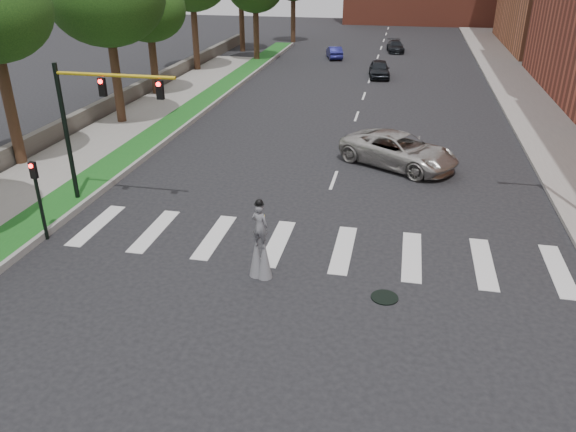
{
  "coord_description": "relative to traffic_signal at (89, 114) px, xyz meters",
  "views": [
    {
      "loc": [
        3.03,
        -17.82,
        10.39
      ],
      "look_at": [
        -0.66,
        0.0,
        1.7
      ],
      "focal_mm": 35.0,
      "sensor_mm": 36.0,
      "label": 1
    }
  ],
  "objects": [
    {
      "name": "secondary_signal",
      "position": [
        -0.52,
        -3.5,
        -2.2
      ],
      "size": [
        0.25,
        0.21,
        3.23
      ],
      "color": "black",
      "rests_on": "ground"
    },
    {
      "name": "car_far",
      "position": [
        11.45,
        44.5,
        -3.55
      ],
      "size": [
        2.24,
        4.33,
        1.2
      ],
      "primitive_type": "imported",
      "rotation": [
        0.0,
        0.0,
        0.14
      ],
      "color": "black",
      "rests_on": "ground"
    },
    {
      "name": "tree_3",
      "position": [
        -6.14,
        19.94,
        2.18
      ],
      "size": [
        5.52,
        5.52,
        8.72
      ],
      "color": "#392416",
      "rests_on": "ground"
    },
    {
      "name": "suv_crossing",
      "position": [
        12.83,
        7.7,
        -3.28
      ],
      "size": [
        6.85,
        5.62,
        1.74
      ],
      "primitive_type": "imported",
      "rotation": [
        0.0,
        0.0,
        1.05
      ],
      "color": "#BAB7B0",
      "rests_on": "ground"
    },
    {
      "name": "car_mid",
      "position": [
        5.35,
        39.05,
        -3.53
      ],
      "size": [
        2.26,
        3.99,
        1.25
      ],
      "primitive_type": "imported",
      "rotation": [
        0.0,
        0.0,
        3.4
      ],
      "color": "navy",
      "rests_on": "ground"
    },
    {
      "name": "sidewalk_right",
      "position": [
        22.28,
        22.0,
        -4.06
      ],
      "size": [
        5.0,
        90.0,
        0.18
      ],
      "primitive_type": "cube",
      "color": "gray",
      "rests_on": "ground"
    },
    {
      "name": "sidewalk_left",
      "position": [
        -4.72,
        7.0,
        -4.06
      ],
      "size": [
        4.0,
        60.0,
        0.18
      ],
      "primitive_type": "cube",
      "color": "gray",
      "rests_on": "ground"
    },
    {
      "name": "stone_wall",
      "position": [
        -7.22,
        19.0,
        -3.6
      ],
      "size": [
        0.5,
        56.0,
        1.1
      ],
      "primitive_type": "cube",
      "color": "#545048",
      "rests_on": "ground"
    },
    {
      "name": "car_near",
      "position": [
        10.5,
        30.33,
        -3.41
      ],
      "size": [
        2.17,
        4.47,
        1.47
      ],
      "primitive_type": "imported",
      "rotation": [
        0.0,
        0.0,
        0.1
      ],
      "color": "black",
      "rests_on": "ground"
    },
    {
      "name": "grass_median",
      "position": [
        -1.72,
        17.0,
        -4.03
      ],
      "size": [
        2.0,
        60.0,
        0.25
      ],
      "primitive_type": "cube",
      "color": "#17511B",
      "rests_on": "ground"
    },
    {
      "name": "manhole",
      "position": [
        12.78,
        -5.0,
        -4.13
      ],
      "size": [
        0.9,
        0.9,
        0.04
      ],
      "primitive_type": "cylinder",
      "color": "black",
      "rests_on": "ground"
    },
    {
      "name": "traffic_signal",
      "position": [
        0.0,
        0.0,
        0.0
      ],
      "size": [
        5.3,
        0.23,
        6.2
      ],
      "color": "black",
      "rests_on": "ground"
    },
    {
      "name": "median_curb",
      "position": [
        -0.67,
        17.0,
        -4.01
      ],
      "size": [
        0.2,
        60.0,
        0.28
      ],
      "primitive_type": "cube",
      "color": "gray",
      "rests_on": "ground"
    },
    {
      "name": "ground_plane",
      "position": [
        9.78,
        -3.0,
        -4.15
      ],
      "size": [
        160.0,
        160.0,
        0.0
      ],
      "primitive_type": "plane",
      "color": "black",
      "rests_on": "ground"
    },
    {
      "name": "stilt_performer",
      "position": [
        8.46,
        -4.5,
        -3.01
      ],
      "size": [
        0.83,
        0.6,
        2.95
      ],
      "rotation": [
        0.0,
        0.0,
        2.89
      ],
      "color": "#392416",
      "rests_on": "ground"
    }
  ]
}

